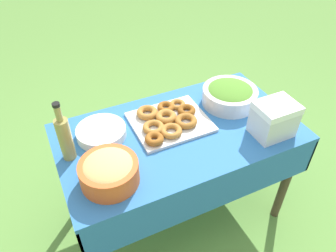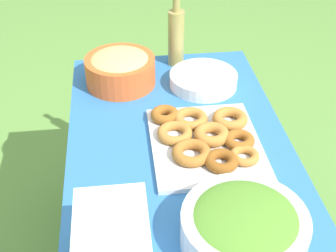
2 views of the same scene
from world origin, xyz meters
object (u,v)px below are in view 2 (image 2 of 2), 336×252
object	(u,v)px
plate_stack	(203,80)
olive_oil_bottle	(176,35)
donut_platter	(205,138)
pasta_bowl	(120,68)
cooler_box	(113,246)
salad_bowl	(244,226)

from	to	relation	value
plate_stack	olive_oil_bottle	distance (m)	0.22
donut_platter	pasta_bowl	bearing A→B (deg)	31.88
donut_platter	olive_oil_bottle	xyz separation A→B (m)	(0.53, 0.02, 0.10)
donut_platter	olive_oil_bottle	distance (m)	0.54
olive_oil_bottle	cooler_box	world-z (taller)	olive_oil_bottle
salad_bowl	plate_stack	distance (m)	0.74
donut_platter	plate_stack	bearing A→B (deg)	-9.36
pasta_bowl	cooler_box	xyz separation A→B (m)	(-0.84, 0.04, 0.03)
olive_oil_bottle	cooler_box	bearing A→B (deg)	164.47
salad_bowl	pasta_bowl	xyz separation A→B (m)	(0.79, 0.27, 0.01)
plate_stack	cooler_box	world-z (taller)	cooler_box
donut_platter	olive_oil_bottle	world-z (taller)	olive_oil_bottle
salad_bowl	plate_stack	size ratio (longest dim) A/B	1.23
pasta_bowl	cooler_box	world-z (taller)	cooler_box
plate_stack	donut_platter	bearing A→B (deg)	170.64
olive_oil_bottle	cooler_box	distance (m)	1.01
plate_stack	salad_bowl	bearing A→B (deg)	177.17
salad_bowl	donut_platter	xyz separation A→B (m)	(0.39, 0.02, -0.04)
salad_bowl	donut_platter	world-z (taller)	salad_bowl
salad_bowl	pasta_bowl	distance (m)	0.84
pasta_bowl	donut_platter	world-z (taller)	pasta_bowl
olive_oil_bottle	plate_stack	bearing A→B (deg)	-156.07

